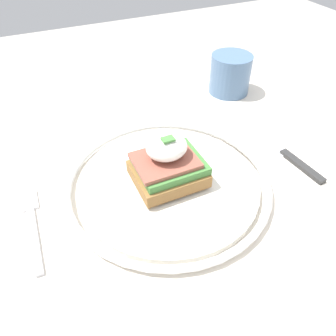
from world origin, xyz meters
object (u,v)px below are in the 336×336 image
object	(u,v)px
plate	(168,182)
cup	(230,73)
knife	(285,154)
sandwich	(168,164)
fork	(33,224)

from	to	relation	value
plate	cup	xyz separation A→B (m)	(0.23, 0.20, 0.03)
plate	cup	distance (m)	0.30
plate	knife	world-z (taller)	plate
sandwich	knife	xyz separation A→B (m)	(0.20, -0.02, -0.04)
plate	fork	bearing A→B (deg)	177.37
fork	sandwich	bearing A→B (deg)	-1.97
plate	knife	bearing A→B (deg)	-4.04
sandwich	cup	size ratio (longest dim) A/B	1.18
plate	sandwich	xyz separation A→B (m)	(0.00, 0.00, 0.03)
sandwich	fork	xyz separation A→B (m)	(-0.19, 0.01, -0.04)
plate	knife	distance (m)	0.20
fork	plate	bearing A→B (deg)	-2.63
plate	sandwich	size ratio (longest dim) A/B	3.05
sandwich	fork	distance (m)	0.19
fork	cup	xyz separation A→B (m)	(0.41, 0.19, 0.04)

